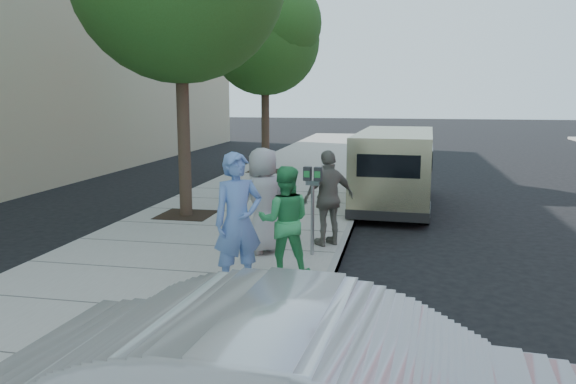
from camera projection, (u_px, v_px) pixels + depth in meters
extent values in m
plane|color=black|center=(258.00, 256.00, 10.01)|extent=(120.00, 120.00, 0.00)
cube|color=gray|center=(205.00, 249.00, 10.19)|extent=(5.00, 60.00, 0.15)
cube|color=gray|center=(338.00, 257.00, 9.72)|extent=(0.12, 60.00, 0.16)
cube|color=black|center=(186.00, 215.00, 12.75)|extent=(1.20, 1.20, 0.01)
cylinder|color=#38281E|center=(184.00, 127.00, 12.41)|extent=(0.28, 0.28, 3.96)
cube|color=black|center=(266.00, 171.00, 20.09)|extent=(1.20, 1.20, 0.01)
cylinder|color=#38281E|center=(265.00, 122.00, 19.79)|extent=(0.28, 0.28, 3.52)
sphere|color=#26531B|center=(265.00, 40.00, 19.31)|extent=(3.80, 3.80, 3.80)
sphere|color=#26531B|center=(279.00, 23.00, 18.72)|extent=(2.85, 2.85, 2.85)
sphere|color=#26531B|center=(254.00, 32.00, 19.84)|extent=(2.66, 2.66, 2.66)
cylinder|color=gray|center=(312.00, 220.00, 9.50)|extent=(0.06, 0.06, 1.20)
cube|color=gray|center=(313.00, 183.00, 9.39)|extent=(0.24, 0.08, 0.09)
cube|color=#2D2D30|center=(307.00, 174.00, 9.39)|extent=(0.14, 0.12, 0.24)
cube|color=#2D2D30|center=(318.00, 174.00, 9.34)|extent=(0.14, 0.12, 0.24)
cube|color=#BAB385|center=(395.00, 167.00, 14.09)|extent=(1.98, 4.84, 1.76)
cube|color=#BAB385|center=(400.00, 170.00, 16.65)|extent=(1.65, 0.56, 0.75)
cube|color=black|center=(388.00, 166.00, 11.75)|extent=(1.32, 0.08, 0.49)
cylinder|color=black|center=(370.00, 184.00, 15.90)|extent=(0.26, 0.68, 0.67)
cylinder|color=black|center=(426.00, 187.00, 15.53)|extent=(0.26, 0.68, 0.67)
cylinder|color=black|center=(355.00, 206.00, 12.81)|extent=(0.26, 0.68, 0.67)
cylinder|color=black|center=(425.00, 209.00, 12.43)|extent=(0.26, 0.68, 0.67)
imported|color=#5A7FC1|center=(238.00, 222.00, 7.75)|extent=(0.84, 0.79, 1.93)
imported|color=green|center=(285.00, 221.00, 8.42)|extent=(0.90, 0.76, 1.66)
imported|color=#99999B|center=(263.00, 201.00, 9.60)|extent=(1.02, 1.05, 1.82)
imported|color=slate|center=(329.00, 198.00, 10.07)|extent=(1.05, 0.96, 1.73)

